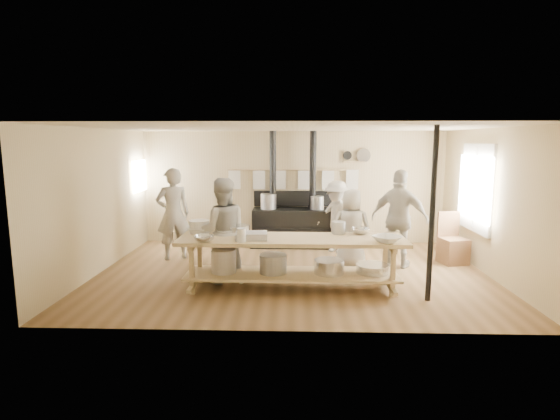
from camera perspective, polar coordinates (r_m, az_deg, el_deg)
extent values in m
plane|color=brown|center=(8.05, 1.57, -8.15)|extent=(7.00, 7.00, 0.00)
plane|color=tan|center=(10.25, 1.69, 2.97)|extent=(7.00, 0.00, 7.00)
plane|color=tan|center=(5.30, 1.46, -2.65)|extent=(7.00, 0.00, 7.00)
plane|color=tan|center=(8.53, -22.61, 1.08)|extent=(0.00, 5.00, 5.00)
plane|color=tan|center=(8.50, 25.92, 0.84)|extent=(0.00, 5.00, 5.00)
plane|color=#C5B592|center=(7.70, 1.65, 10.69)|extent=(7.00, 7.00, 0.00)
cube|color=beige|center=(9.02, 24.30, 2.64)|extent=(0.06, 1.35, 1.65)
plane|color=white|center=(9.00, 24.06, 2.65)|extent=(0.00, 1.50, 1.50)
cube|color=beige|center=(9.00, 24.00, 2.65)|extent=(0.02, 0.03, 1.50)
plane|color=white|center=(10.33, -17.89, 4.26)|extent=(0.00, 0.90, 0.90)
cube|color=black|center=(9.98, 1.65, -2.27)|extent=(1.80, 0.70, 0.85)
cube|color=black|center=(10.06, 1.64, -4.37)|extent=(1.90, 0.75, 0.10)
cube|color=black|center=(10.18, 1.68, 1.51)|extent=(1.80, 0.12, 0.35)
cylinder|color=black|center=(9.88, -0.93, 5.22)|extent=(0.15, 0.15, 1.75)
cylinder|color=black|center=(9.87, 4.31, 5.20)|extent=(0.15, 0.15, 1.75)
cylinder|color=#B2B2B7|center=(9.90, -1.52, 1.13)|extent=(0.36, 0.36, 0.34)
cylinder|color=gray|center=(9.85, 4.87, 0.94)|extent=(0.30, 0.30, 0.30)
cylinder|color=tan|center=(10.11, 1.69, 5.28)|extent=(3.00, 0.04, 0.04)
cube|color=silver|center=(10.22, -5.92, 4.04)|extent=(0.28, 0.01, 0.46)
cube|color=silver|center=(10.16, -2.89, 4.04)|extent=(0.28, 0.01, 0.46)
cube|color=silver|center=(10.13, 0.16, 4.04)|extent=(0.28, 0.01, 0.46)
cube|color=silver|center=(10.13, 3.22, 4.03)|extent=(0.28, 0.01, 0.46)
cube|color=silver|center=(10.16, 6.27, 4.00)|extent=(0.28, 0.01, 0.46)
cube|color=silver|center=(10.21, 9.30, 3.96)|extent=(0.28, 0.01, 0.46)
cube|color=tan|center=(10.21, 9.62, 6.20)|extent=(0.50, 0.14, 0.03)
cylinder|color=black|center=(10.21, 8.79, 7.07)|extent=(0.20, 0.04, 0.20)
cylinder|color=silver|center=(10.26, 10.86, 7.02)|extent=(0.32, 0.03, 0.32)
cube|color=tan|center=(6.97, 1.55, -3.88)|extent=(3.60, 0.90, 0.06)
cube|color=tan|center=(7.11, 1.53, -8.36)|extent=(3.40, 0.80, 0.04)
cube|color=tan|center=(7.13, 1.53, -8.74)|extent=(3.30, 0.06, 0.06)
cube|color=tan|center=(6.96, -11.46, -7.43)|extent=(0.07, 0.07, 0.85)
cube|color=tan|center=(7.52, -10.41, -6.16)|extent=(0.07, 0.07, 0.85)
cube|color=tan|center=(6.94, 14.54, -7.58)|extent=(0.07, 0.07, 0.85)
cube|color=tan|center=(7.51, 13.54, -6.29)|extent=(0.07, 0.07, 0.85)
cylinder|color=#B2B2B7|center=(7.15, -7.38, -6.60)|extent=(0.40, 0.40, 0.38)
cylinder|color=gray|center=(7.07, -0.91, -7.02)|extent=(0.44, 0.44, 0.30)
cylinder|color=silver|center=(7.10, 6.42, -7.35)|extent=(0.48, 0.48, 0.22)
cylinder|color=silver|center=(7.20, 12.03, -7.60)|extent=(0.52, 0.52, 0.14)
cylinder|color=black|center=(6.74, 19.25, -0.65)|extent=(0.08, 0.08, 2.60)
imported|color=#A9A395|center=(9.02, -13.79, -0.51)|extent=(0.80, 0.69, 1.85)
imported|color=#A9A395|center=(7.38, -7.58, -2.67)|extent=(0.99, 0.84, 1.78)
imported|color=#A9A395|center=(8.28, 9.30, -2.41)|extent=(0.77, 0.54, 1.51)
imported|color=#A9A395|center=(8.49, 15.36, -1.12)|extent=(1.17, 0.93, 1.86)
imported|color=#A9A395|center=(9.43, 7.38, -0.86)|extent=(1.15, 1.05, 1.55)
cube|color=brown|center=(9.22, 21.66, -4.98)|extent=(0.56, 0.56, 0.50)
cube|color=brown|center=(9.29, 21.13, -1.86)|extent=(0.46, 0.15, 0.55)
imported|color=white|center=(7.44, -10.46, -2.59)|extent=(0.45, 0.45, 0.09)
imported|color=silver|center=(6.77, -9.87, -3.71)|extent=(0.44, 0.44, 0.10)
imported|color=white|center=(6.84, 13.80, -3.68)|extent=(0.57, 0.57, 0.10)
imported|color=silver|center=(7.35, 10.50, -2.72)|extent=(0.36, 0.36, 0.09)
cube|color=#B2B2B7|center=(6.85, -3.76, -3.38)|extent=(0.52, 0.37, 0.11)
cylinder|color=silver|center=(7.33, -5.59, -2.50)|extent=(0.51, 0.51, 0.13)
cylinder|color=gray|center=(7.30, 7.64, -2.30)|extent=(0.25, 0.25, 0.21)
cylinder|color=white|center=(7.43, -10.47, -2.14)|extent=(0.40, 0.40, 0.21)
cylinder|color=white|center=(6.66, -5.06, -3.29)|extent=(0.16, 0.16, 0.21)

